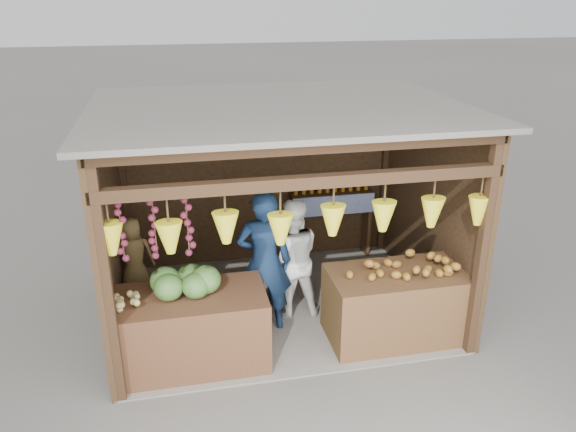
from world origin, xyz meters
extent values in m
plane|color=#514F49|center=(0.00, 0.00, 0.00)|extent=(80.00, 80.00, 0.00)
cube|color=slate|center=(0.00, 0.00, 0.01)|extent=(4.00, 3.00, 0.02)
cube|color=black|center=(0.00, 1.50, 1.30)|extent=(4.00, 0.06, 2.60)
cube|color=black|center=(-2.00, 0.00, 1.30)|extent=(0.06, 3.00, 2.60)
cube|color=black|center=(2.00, 0.00, 1.30)|extent=(0.06, 3.00, 2.60)
cube|color=#605B54|center=(0.00, 0.00, 2.63)|extent=(4.30, 3.30, 0.06)
cube|color=black|center=(-1.94, -1.44, 1.30)|extent=(0.11, 0.11, 2.60)
cube|color=black|center=(1.94, -1.44, 1.30)|extent=(0.11, 0.11, 2.60)
cube|color=black|center=(-1.94, 1.44, 1.30)|extent=(0.11, 0.11, 2.60)
cube|color=black|center=(1.94, 1.44, 1.30)|extent=(0.11, 0.11, 2.60)
cube|color=black|center=(0.00, -1.44, 2.20)|extent=(4.00, 0.12, 0.12)
cube|color=black|center=(0.00, -1.44, 2.54)|extent=(4.00, 0.12, 0.12)
cube|color=#382314|center=(1.05, 1.30, 1.05)|extent=(1.25, 0.30, 0.05)
cube|color=#382314|center=(0.47, 1.30, 0.53)|extent=(0.05, 0.28, 1.05)
cube|color=#382314|center=(1.64, 1.30, 0.53)|extent=(0.05, 0.28, 1.05)
cube|color=blue|center=(1.05, 1.14, 0.92)|extent=(1.25, 0.02, 0.30)
cube|color=#4A2B18|center=(-1.17, -0.98, 0.43)|extent=(1.61, 0.85, 0.85)
cube|color=#4A3318|center=(1.19, -0.96, 0.43)|extent=(1.57, 0.85, 0.86)
cube|color=black|center=(-1.80, 0.17, 0.16)|extent=(0.35, 0.35, 0.32)
imported|color=#112543|center=(-0.27, -0.43, 0.89)|extent=(0.71, 0.52, 1.79)
imported|color=white|center=(0.11, -0.18, 0.78)|extent=(0.78, 0.62, 1.56)
imported|color=brown|center=(-1.80, 0.17, 0.83)|extent=(0.50, 0.33, 1.02)
camera|label=1|loc=(-1.24, -6.31, 3.88)|focal=35.00mm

